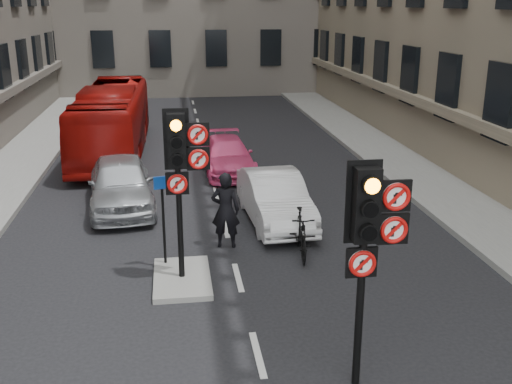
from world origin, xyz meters
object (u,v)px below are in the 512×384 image
object	(u,v)px
signal_far	(182,158)
car_silver	(121,183)
motorcyclist	(226,210)
bus_red	(113,120)
info_sign	(163,208)
car_pink	(227,156)
signal_near	(370,229)
motorcycle	(301,234)
car_white	(275,198)

from	to	relation	value
signal_far	car_silver	xyz separation A→B (m)	(-1.69, 5.06, -1.95)
car_silver	motorcyclist	distance (m)	4.25
bus_red	info_sign	world-z (taller)	bus_red
info_sign	car_pink	bearing A→B (deg)	60.64
bus_red	signal_near	bearing A→B (deg)	-71.22
signal_near	motorcyclist	xyz separation A→B (m)	(-1.58, 5.78, -1.65)
info_sign	motorcycle	bearing A→B (deg)	-9.14
motorcycle	bus_red	bearing A→B (deg)	120.82
bus_red	info_sign	xyz separation A→B (m)	(2.01, -11.01, 0.10)
car_silver	info_sign	world-z (taller)	info_sign
signal_near	car_silver	bearing A→B (deg)	115.32
bus_red	motorcyclist	size ratio (longest dim) A/B	5.11
motorcyclist	car_white	bearing A→B (deg)	-123.57
car_white	car_pink	size ratio (longest dim) A/B	1.00
signal_near	motorcyclist	world-z (taller)	signal_near
motorcycle	info_sign	bearing A→B (deg)	-169.94
info_sign	bus_red	bearing A→B (deg)	86.33
car_white	signal_far	bearing A→B (deg)	-130.21
car_silver	bus_red	xyz separation A→B (m)	(-0.76, 6.69, 0.58)
motorcyclist	info_sign	world-z (taller)	info_sign
signal_far	info_sign	bearing A→B (deg)	120.52
car_white	motorcyclist	size ratio (longest dim) A/B	2.19
car_silver	motorcycle	bearing A→B (deg)	-48.32
signal_near	signal_far	size ratio (longest dim) A/B	1.00
car_silver	car_white	distance (m)	4.52
signal_near	signal_far	distance (m)	4.77
motorcycle	motorcyclist	xyz separation A→B (m)	(-1.69, 0.77, 0.39)
car_white	bus_red	size ratio (longest dim) A/B	0.43
car_white	bus_red	xyz separation A→B (m)	(-4.93, 8.43, 0.66)
car_pink	motorcycle	world-z (taller)	car_pink
signal_far	car_white	size ratio (longest dim) A/B	0.87
car_pink	motorcycle	bearing A→B (deg)	-84.67
info_sign	car_white	bearing A→B (deg)	27.38
bus_red	motorcyclist	distance (m)	10.56
signal_near	car_pink	bearing A→B (deg)	94.17
car_silver	motorcycle	distance (m)	5.98
car_pink	bus_red	bearing A→B (deg)	139.21
motorcycle	info_sign	distance (m)	3.28
motorcyclist	signal_far	bearing A→B (deg)	70.27
signal_near	motorcyclist	distance (m)	6.21
signal_near	info_sign	distance (m)	5.75
motorcycle	car_white	bearing A→B (deg)	100.61
signal_far	car_silver	world-z (taller)	signal_far
car_pink	info_sign	bearing A→B (deg)	-107.79
signal_far	car_pink	distance (m)	8.90
motorcycle	motorcyclist	size ratio (longest dim) A/B	0.96
car_white	info_sign	size ratio (longest dim) A/B	2.02
car_silver	motorcycle	size ratio (longest dim) A/B	2.44
car_white	info_sign	world-z (taller)	info_sign
signal_far	info_sign	distance (m)	1.54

